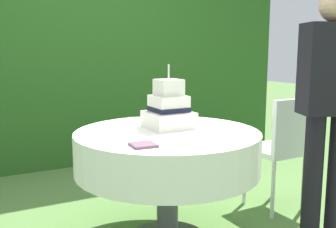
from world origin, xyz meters
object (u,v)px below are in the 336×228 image
(serving_plate_left, at_px, (203,121))
(serving_plate_right, at_px, (134,119))
(standing_person, at_px, (330,101))
(cake_table, at_px, (167,152))
(serving_plate_far, at_px, (211,136))
(serving_plate_near, at_px, (122,136))
(napkin_stack, at_px, (143,145))
(wedding_cake, at_px, (169,109))
(garden_chair, at_px, (283,143))

(serving_plate_left, relative_size, serving_plate_right, 1.18)
(serving_plate_right, distance_m, standing_person, 1.33)
(cake_table, xyz_separation_m, serving_plate_far, (0.15, -0.26, 0.14))
(serving_plate_near, xyz_separation_m, napkin_stack, (0.02, -0.26, 0.00))
(wedding_cake, relative_size, serving_plate_left, 2.98)
(cake_table, height_order, standing_person, standing_person)
(serving_plate_right, bearing_deg, napkin_stack, -109.10)
(garden_chair, bearing_deg, napkin_stack, -166.46)
(napkin_stack, xyz_separation_m, garden_chair, (1.31, 0.31, -0.20))
(cake_table, height_order, wedding_cake, wedding_cake)
(serving_plate_far, bearing_deg, cake_table, 120.12)
(cake_table, distance_m, serving_plate_right, 0.49)
(wedding_cake, distance_m, garden_chair, 1.00)
(wedding_cake, height_order, napkin_stack, wedding_cake)
(serving_plate_near, distance_m, standing_person, 1.28)
(cake_table, relative_size, serving_plate_left, 8.40)
(serving_plate_far, bearing_deg, wedding_cake, 104.12)
(serving_plate_near, distance_m, serving_plate_left, 0.71)
(wedding_cake, height_order, serving_plate_left, wedding_cake)
(cake_table, xyz_separation_m, standing_person, (0.87, -0.49, 0.33))
(serving_plate_far, relative_size, serving_plate_left, 1.07)
(wedding_cake, xyz_separation_m, serving_plate_right, (-0.10, 0.37, -0.11))
(garden_chair, relative_size, standing_person, 0.56)
(serving_plate_far, bearing_deg, standing_person, -17.69)
(serving_plate_far, relative_size, garden_chair, 0.17)
(serving_plate_far, xyz_separation_m, standing_person, (0.72, -0.23, 0.19))
(serving_plate_right, bearing_deg, serving_plate_near, -119.32)
(wedding_cake, xyz_separation_m, serving_plate_far, (0.09, -0.36, -0.11))
(serving_plate_near, relative_size, standing_person, 0.07)
(serving_plate_far, xyz_separation_m, garden_chair, (0.86, 0.29, -0.20))
(serving_plate_near, distance_m, garden_chair, 1.34)
(serving_plate_near, distance_m, napkin_stack, 0.26)
(serving_plate_near, relative_size, serving_plate_right, 1.00)
(serving_plate_left, distance_m, standing_person, 0.84)
(serving_plate_near, height_order, serving_plate_far, same)
(serving_plate_far, bearing_deg, serving_plate_left, 62.68)
(cake_table, height_order, napkin_stack, napkin_stack)
(cake_table, bearing_deg, wedding_cake, 57.52)
(serving_plate_near, distance_m, serving_plate_far, 0.52)
(napkin_stack, bearing_deg, standing_person, -10.04)
(standing_person, bearing_deg, wedding_cake, 143.83)
(garden_chair, bearing_deg, serving_plate_far, -161.21)
(garden_chair, bearing_deg, serving_plate_right, 157.25)
(standing_person, bearing_deg, serving_plate_left, 126.89)
(serving_plate_far, height_order, serving_plate_left, same)
(cake_table, distance_m, standing_person, 1.05)
(cake_table, relative_size, napkin_stack, 9.09)
(standing_person, bearing_deg, garden_chair, 74.63)
(standing_person, bearing_deg, serving_plate_far, 162.31)
(serving_plate_near, xyz_separation_m, garden_chair, (1.32, 0.06, -0.20))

